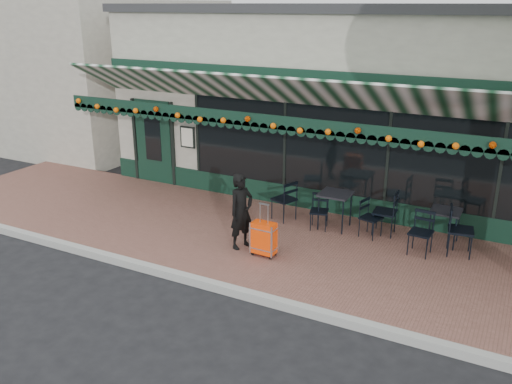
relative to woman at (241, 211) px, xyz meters
The scene contains 15 objects.
ground 1.82m from the woman, 62.29° to the right, with size 80.00×80.00×0.00m, color black.
sidewalk 1.26m from the woman, 39.27° to the left, with size 18.00×4.00×0.15m, color brown.
curb 1.85m from the woman, 63.58° to the right, with size 18.00×0.16×0.15m, color #9E9E99.
restaurant_building 6.62m from the woman, 83.49° to the left, with size 12.00×9.60×4.50m.
neighbor_building_left 14.01m from the woman, 151.71° to the left, with size 12.00×8.00×4.80m, color #B3AD9D.
woman is the anchor object (origin of this frame).
suitcase 0.71m from the woman, 14.01° to the right, with size 0.47×0.27×1.05m.
cafe_table_a 4.03m from the woman, 29.81° to the left, with size 0.58×0.58×0.71m.
cafe_table_b 2.19m from the woman, 53.90° to the left, with size 0.64×0.64×0.79m.
chair_a_left 3.04m from the woman, 40.05° to the left, with size 0.47×0.47×0.94m, color black, non-canonical shape.
chair_a_right 4.19m from the woman, 23.02° to the left, with size 0.49×0.49×0.97m, color black, non-canonical shape.
chair_a_front 3.45m from the woman, 22.24° to the left, with size 0.43×0.43×0.86m, color black, non-canonical shape.
chair_b_left 1.73m from the woman, 85.59° to the left, with size 0.46×0.46×0.92m, color black, non-canonical shape.
chair_b_right 2.71m from the woman, 38.37° to the left, with size 0.40×0.40×0.80m, color black, non-canonical shape.
chair_b_front 1.90m from the woman, 56.80° to the left, with size 0.39×0.39×0.78m, color black, non-canonical shape.
Camera 1 is at (4.03, -7.12, 4.72)m, focal length 38.00 mm.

